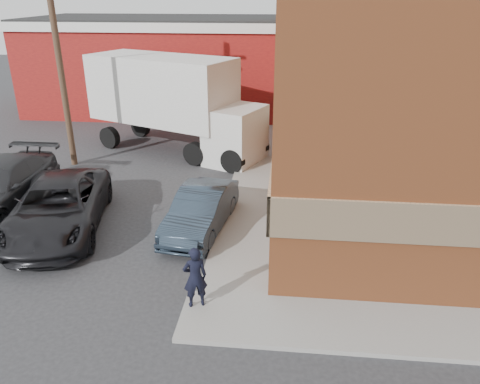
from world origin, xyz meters
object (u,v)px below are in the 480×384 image
(warehouse, at_px, (165,64))
(man, at_px, (195,277))
(utility_pole, at_px, (58,53))
(sedan, at_px, (201,210))
(brick_building, at_px, (471,61))
(suv_a, at_px, (58,207))
(box_truck, at_px, (177,99))

(warehouse, relative_size, man, 10.38)
(utility_pole, distance_m, sedan, 9.58)
(brick_building, height_order, suv_a, brick_building)
(brick_building, relative_size, box_truck, 1.99)
(brick_building, distance_m, suv_a, 15.52)
(brick_building, relative_size, utility_pole, 2.03)
(box_truck, bearing_deg, sedan, -48.89)
(suv_a, bearing_deg, brick_building, 11.03)
(warehouse, distance_m, suv_a, 17.11)
(warehouse, xyz_separation_m, box_truck, (2.78, -8.84, -0.29))
(man, xyz_separation_m, box_truck, (-3.02, 11.71, 1.61))
(warehouse, distance_m, man, 21.44)
(sedan, bearing_deg, warehouse, 115.35)
(brick_building, height_order, sedan, brick_building)
(suv_a, bearing_deg, box_truck, 63.33)
(brick_building, relative_size, sedan, 4.38)
(utility_pole, xyz_separation_m, man, (7.30, -9.56, -3.84))
(utility_pole, relative_size, man, 5.73)
(brick_building, relative_size, man, 11.62)
(brick_building, xyz_separation_m, man, (-8.70, -9.55, -3.78))
(brick_building, bearing_deg, utility_pole, 179.98)
(sedan, distance_m, box_truck, 8.24)
(man, distance_m, suv_a, 6.22)
(sedan, bearing_deg, man, -73.71)
(suv_a, height_order, box_truck, box_truck)
(brick_building, height_order, box_truck, brick_building)
(man, bearing_deg, warehouse, -95.33)
(utility_pole, bearing_deg, warehouse, 82.23)
(utility_pole, relative_size, box_truck, 0.98)
(brick_building, distance_m, sedan, 11.52)
(warehouse, bearing_deg, man, -74.24)
(utility_pole, xyz_separation_m, suv_a, (2.21, -5.98, -3.95))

